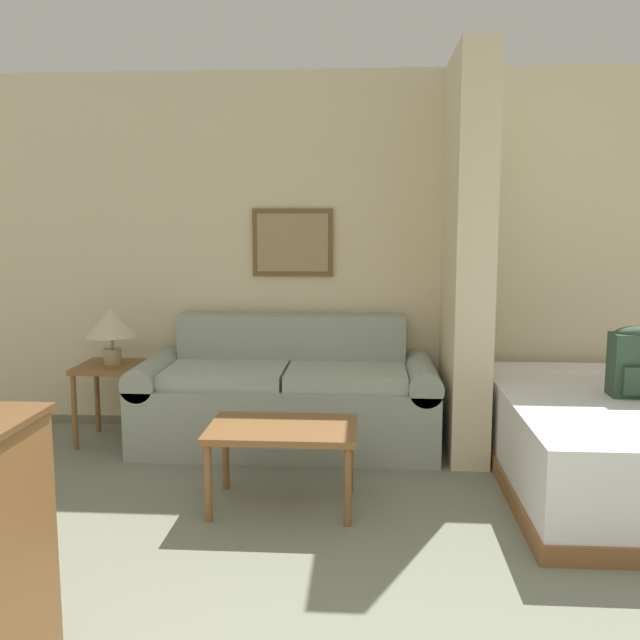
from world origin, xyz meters
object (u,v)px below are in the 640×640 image
couch (287,398)px  bed (622,441)px  table_lamp (111,324)px  backpack (640,360)px  coffee_table (283,435)px

couch → bed: couch is taller
couch → bed: bearing=-17.4°
table_lamp → backpack: bearing=-10.8°
coffee_table → couch: bearing=95.0°
table_lamp → bed: 3.37m
table_lamp → backpack: 3.39m
table_lamp → couch: bearing=-0.1°
bed → backpack: backpack is taller
coffee_table → backpack: 2.09m
coffee_table → bed: 1.99m
couch → backpack: size_ratio=4.98×
coffee_table → table_lamp: 1.75m
couch → coffee_table: couch is taller
couch → bed: 2.13m
backpack → coffee_table: bearing=-167.7°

